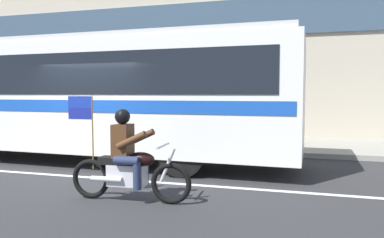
# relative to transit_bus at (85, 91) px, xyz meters

# --- Properties ---
(ground_plane) EXTENTS (60.00, 60.00, 0.00)m
(ground_plane) POSITION_rel_transit_bus_xyz_m (0.86, -1.19, -1.88)
(ground_plane) COLOR #2B2B2D
(sidewalk_curb) EXTENTS (28.00, 3.80, 0.15)m
(sidewalk_curb) POSITION_rel_transit_bus_xyz_m (0.86, 3.91, -1.81)
(sidewalk_curb) COLOR gray
(sidewalk_curb) RESTS_ON ground_plane
(lane_center_stripe) EXTENTS (26.60, 0.14, 0.01)m
(lane_center_stripe) POSITION_rel_transit_bus_xyz_m (0.86, -1.79, -1.88)
(lane_center_stripe) COLOR silver
(lane_center_stripe) RESTS_ON ground_plane
(transit_bus) EXTENTS (11.34, 2.91, 3.22)m
(transit_bus) POSITION_rel_transit_bus_xyz_m (0.00, 0.00, 0.00)
(transit_bus) COLOR white
(transit_bus) RESTS_ON ground_plane
(motorcycle_with_rider) EXTENTS (2.19, 0.64, 1.78)m
(motorcycle_with_rider) POSITION_rel_transit_bus_xyz_m (2.78, -3.16, -1.22)
(motorcycle_with_rider) COLOR black
(motorcycle_with_rider) RESTS_ON ground_plane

